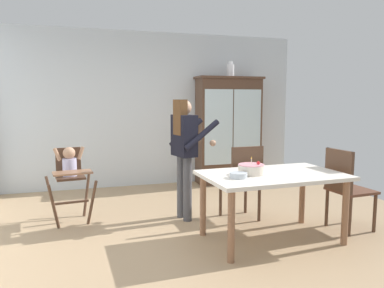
{
  "coord_description": "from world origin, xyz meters",
  "views": [
    {
      "loc": [
        -1.3,
        -3.89,
        1.53
      ],
      "look_at": [
        0.12,
        0.7,
        0.95
      ],
      "focal_mm": 34.57,
      "sensor_mm": 36.0,
      "label": 1
    }
  ],
  "objects_px": {
    "dining_chair_right_end": "(345,184)",
    "ceramic_vase": "(230,70)",
    "high_chair_with_toddler": "(70,171)",
    "dining_chair_far_side": "(243,178)",
    "serving_bowl": "(238,175)",
    "birthday_cake": "(251,169)",
    "adult_person": "(185,144)",
    "china_cabinet": "(228,130)",
    "dining_table": "(272,182)"
  },
  "relations": [
    {
      "from": "ceramic_vase",
      "to": "dining_chair_far_side",
      "type": "bearing_deg",
      "value": -108.53
    },
    {
      "from": "high_chair_with_toddler",
      "to": "dining_chair_right_end",
      "type": "height_order",
      "value": "dining_chair_right_end"
    },
    {
      "from": "high_chair_with_toddler",
      "to": "serving_bowl",
      "type": "distance_m",
      "value": 2.15
    },
    {
      "from": "high_chair_with_toddler",
      "to": "china_cabinet",
      "type": "bearing_deg",
      "value": 21.66
    },
    {
      "from": "high_chair_with_toddler",
      "to": "dining_table",
      "type": "bearing_deg",
      "value": -38.38
    },
    {
      "from": "dining_table",
      "to": "dining_chair_far_side",
      "type": "distance_m",
      "value": 0.69
    },
    {
      "from": "china_cabinet",
      "to": "high_chair_with_toddler",
      "type": "height_order",
      "value": "china_cabinet"
    },
    {
      "from": "china_cabinet",
      "to": "adult_person",
      "type": "bearing_deg",
      "value": -126.9
    },
    {
      "from": "ceramic_vase",
      "to": "birthday_cake",
      "type": "height_order",
      "value": "ceramic_vase"
    },
    {
      "from": "china_cabinet",
      "to": "high_chair_with_toddler",
      "type": "distance_m",
      "value": 3.16
    },
    {
      "from": "china_cabinet",
      "to": "dining_chair_right_end",
      "type": "relative_size",
      "value": 2.02
    },
    {
      "from": "adult_person",
      "to": "birthday_cake",
      "type": "xyz_separation_m",
      "value": [
        0.46,
        -0.94,
        -0.17
      ]
    },
    {
      "from": "dining_table",
      "to": "birthday_cake",
      "type": "relative_size",
      "value": 5.45
    },
    {
      "from": "china_cabinet",
      "to": "high_chair_with_toddler",
      "type": "xyz_separation_m",
      "value": [
        -2.76,
        -1.51,
        -0.32
      ]
    },
    {
      "from": "birthday_cake",
      "to": "dining_chair_far_side",
      "type": "xyz_separation_m",
      "value": [
        0.22,
        0.65,
        -0.24
      ]
    },
    {
      "from": "dining_table",
      "to": "birthday_cake",
      "type": "distance_m",
      "value": 0.28
    },
    {
      "from": "dining_chair_far_side",
      "to": "birthday_cake",
      "type": "bearing_deg",
      "value": 69.37
    },
    {
      "from": "dining_chair_right_end",
      "to": "high_chair_with_toddler",
      "type": "bearing_deg",
      "value": 64.52
    },
    {
      "from": "china_cabinet",
      "to": "dining_chair_right_end",
      "type": "height_order",
      "value": "china_cabinet"
    },
    {
      "from": "birthday_cake",
      "to": "serving_bowl",
      "type": "bearing_deg",
      "value": -147.99
    },
    {
      "from": "adult_person",
      "to": "birthday_cake",
      "type": "bearing_deg",
      "value": -166.06
    },
    {
      "from": "serving_bowl",
      "to": "dining_chair_right_end",
      "type": "distance_m",
      "value": 1.43
    },
    {
      "from": "china_cabinet",
      "to": "adult_person",
      "type": "xyz_separation_m",
      "value": [
        -1.36,
        -1.81,
        -0.01
      ]
    },
    {
      "from": "adult_person",
      "to": "china_cabinet",
      "type": "bearing_deg",
      "value": -49.25
    },
    {
      "from": "china_cabinet",
      "to": "dining_table",
      "type": "height_order",
      "value": "china_cabinet"
    },
    {
      "from": "china_cabinet",
      "to": "serving_bowl",
      "type": "relative_size",
      "value": 10.76
    },
    {
      "from": "ceramic_vase",
      "to": "dining_table",
      "type": "bearing_deg",
      "value": -103.81
    },
    {
      "from": "dining_chair_far_side",
      "to": "dining_chair_right_end",
      "type": "height_order",
      "value": "same"
    },
    {
      "from": "high_chair_with_toddler",
      "to": "dining_chair_far_side",
      "type": "distance_m",
      "value": 2.16
    },
    {
      "from": "adult_person",
      "to": "high_chair_with_toddler",
      "type": "bearing_deg",
      "value": 65.22
    },
    {
      "from": "birthday_cake",
      "to": "dining_chair_right_end",
      "type": "distance_m",
      "value": 1.23
    },
    {
      "from": "dining_chair_right_end",
      "to": "serving_bowl",
      "type": "bearing_deg",
      "value": 91.86
    },
    {
      "from": "adult_person",
      "to": "birthday_cake",
      "type": "height_order",
      "value": "adult_person"
    },
    {
      "from": "ceramic_vase",
      "to": "dining_table",
      "type": "xyz_separation_m",
      "value": [
        -0.69,
        -2.79,
        -1.41
      ]
    },
    {
      "from": "ceramic_vase",
      "to": "dining_chair_far_side",
      "type": "relative_size",
      "value": 0.28
    },
    {
      "from": "adult_person",
      "to": "serving_bowl",
      "type": "xyz_separation_m",
      "value": [
        0.26,
        -1.07,
        -0.2
      ]
    },
    {
      "from": "adult_person",
      "to": "dining_table",
      "type": "height_order",
      "value": "adult_person"
    },
    {
      "from": "high_chair_with_toddler",
      "to": "serving_bowl",
      "type": "bearing_deg",
      "value": -46.86
    },
    {
      "from": "high_chair_with_toddler",
      "to": "serving_bowl",
      "type": "height_order",
      "value": "high_chair_with_toddler"
    },
    {
      "from": "ceramic_vase",
      "to": "dining_chair_right_end",
      "type": "bearing_deg",
      "value": -84.19
    },
    {
      "from": "high_chair_with_toddler",
      "to": "dining_chair_far_side",
      "type": "bearing_deg",
      "value": -23.08
    },
    {
      "from": "high_chair_with_toddler",
      "to": "ceramic_vase",
      "type": "bearing_deg",
      "value": 21.48
    },
    {
      "from": "birthday_cake",
      "to": "dining_chair_far_side",
      "type": "relative_size",
      "value": 0.29
    },
    {
      "from": "serving_bowl",
      "to": "dining_chair_far_side",
      "type": "distance_m",
      "value": 0.91
    },
    {
      "from": "dining_chair_far_side",
      "to": "china_cabinet",
      "type": "bearing_deg",
      "value": -109.94
    },
    {
      "from": "ceramic_vase",
      "to": "high_chair_with_toddler",
      "type": "xyz_separation_m",
      "value": [
        -2.78,
        -1.51,
        -1.4
      ]
    },
    {
      "from": "dining_table",
      "to": "serving_bowl",
      "type": "xyz_separation_m",
      "value": [
        -0.45,
        -0.1,
        0.12
      ]
    },
    {
      "from": "adult_person",
      "to": "dining_chair_far_side",
      "type": "distance_m",
      "value": 0.85
    },
    {
      "from": "birthday_cake",
      "to": "dining_chair_right_end",
      "type": "xyz_separation_m",
      "value": [
        1.21,
        -0.0,
        -0.24
      ]
    },
    {
      "from": "dining_chair_right_end",
      "to": "ceramic_vase",
      "type": "bearing_deg",
      "value": 2.52
    }
  ]
}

